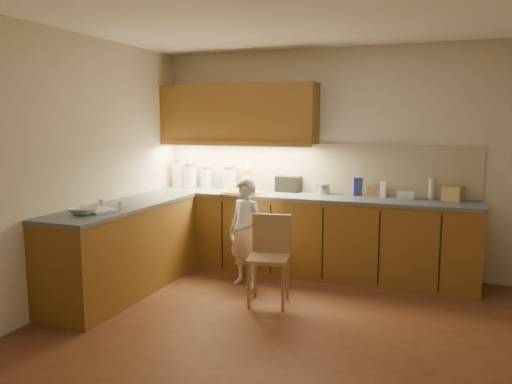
# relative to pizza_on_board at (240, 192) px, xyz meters

# --- Properties ---
(room) EXTENTS (4.54, 4.50, 2.62)m
(room) POSITION_rel_pizza_on_board_xyz_m (1.13, -1.53, 0.74)
(room) COLOR #532E1C
(room) RESTS_ON ground
(l_counter) EXTENTS (3.77, 2.62, 0.92)m
(l_counter) POSITION_rel_pizza_on_board_xyz_m (0.20, -0.29, -0.48)
(l_counter) COLOR olive
(l_counter) RESTS_ON ground
(backsplash) EXTENTS (3.75, 0.02, 0.58)m
(backsplash) POSITION_rel_pizza_on_board_xyz_m (0.75, 0.45, 0.27)
(backsplash) COLOR #B7AD8E
(backsplash) RESTS_ON l_counter
(upper_cabinets) EXTENTS (1.95, 0.36, 0.73)m
(upper_cabinets) POSITION_rel_pizza_on_board_xyz_m (-0.15, 0.29, 0.91)
(upper_cabinets) COLOR olive
(upper_cabinets) RESTS_ON ground
(pizza_on_board) EXTENTS (0.47, 0.47, 0.19)m
(pizza_on_board) POSITION_rel_pizza_on_board_xyz_m (0.00, 0.00, 0.00)
(pizza_on_board) COLOR #A57F52
(pizza_on_board) RESTS_ON l_counter
(child) EXTENTS (0.49, 0.41, 1.16)m
(child) POSITION_rel_pizza_on_board_xyz_m (0.28, -0.52, -0.36)
(child) COLOR silver
(child) RESTS_ON ground
(wooden_chair) EXTENTS (0.44, 0.44, 0.85)m
(wooden_chair) POSITION_rel_pizza_on_board_xyz_m (0.67, -0.87, -0.45)
(wooden_chair) COLOR #A78258
(wooden_chair) RESTS_ON ground
(mixing_bowl) EXTENTS (0.29, 0.29, 0.06)m
(mixing_bowl) POSITION_rel_pizza_on_board_xyz_m (-0.82, -1.72, 0.01)
(mixing_bowl) COLOR silver
(mixing_bowl) RESTS_ON l_counter
(canister_a) EXTENTS (0.18, 0.18, 0.35)m
(canister_a) POSITION_rel_pizza_on_board_xyz_m (-0.97, 0.29, 0.16)
(canister_a) COLOR white
(canister_a) RESTS_ON l_counter
(canister_b) EXTENTS (0.18, 0.18, 0.31)m
(canister_b) POSITION_rel_pizza_on_board_xyz_m (-0.81, 0.29, 0.13)
(canister_b) COLOR white
(canister_b) RESTS_ON l_counter
(canister_c) EXTENTS (0.14, 0.14, 0.27)m
(canister_c) POSITION_rel_pizza_on_board_xyz_m (-0.61, 0.34, 0.11)
(canister_c) COLOR white
(canister_c) RESTS_ON l_counter
(canister_d) EXTENTS (0.17, 0.17, 0.28)m
(canister_d) POSITION_rel_pizza_on_board_xyz_m (-0.28, 0.33, 0.12)
(canister_d) COLOR white
(canister_d) RESTS_ON l_counter
(oil_jug) EXTENTS (0.12, 0.10, 0.31)m
(oil_jug) POSITION_rel_pizza_on_board_xyz_m (-0.03, 0.32, 0.12)
(oil_jug) COLOR gold
(oil_jug) RESTS_ON l_counter
(toaster) EXTENTS (0.31, 0.19, 0.19)m
(toaster) POSITION_rel_pizza_on_board_xyz_m (0.48, 0.35, 0.07)
(toaster) COLOR black
(toaster) RESTS_ON l_counter
(steel_pot) EXTENTS (0.16, 0.16, 0.12)m
(steel_pot) POSITION_rel_pizza_on_board_xyz_m (0.93, 0.31, 0.04)
(steel_pot) COLOR #AAAAAF
(steel_pot) RESTS_ON l_counter
(blue_box) EXTENTS (0.12, 0.11, 0.20)m
(blue_box) POSITION_rel_pizza_on_board_xyz_m (1.31, 0.34, 0.08)
(blue_box) COLOR #324296
(blue_box) RESTS_ON l_counter
(card_box_a) EXTENTS (0.14, 0.10, 0.10)m
(card_box_a) POSITION_rel_pizza_on_board_xyz_m (1.49, 0.35, 0.03)
(card_box_a) COLOR #A17456
(card_box_a) RESTS_ON l_counter
(white_bottle) EXTENTS (0.06, 0.06, 0.18)m
(white_bottle) POSITION_rel_pizza_on_board_xyz_m (1.60, 0.31, 0.07)
(white_bottle) COLOR white
(white_bottle) RESTS_ON l_counter
(flat_pack) EXTENTS (0.19, 0.14, 0.07)m
(flat_pack) POSITION_rel_pizza_on_board_xyz_m (1.84, 0.31, 0.02)
(flat_pack) COLOR white
(flat_pack) RESTS_ON l_counter
(tall_jar) EXTENTS (0.08, 0.08, 0.23)m
(tall_jar) POSITION_rel_pizza_on_board_xyz_m (2.11, 0.35, 0.10)
(tall_jar) COLOR beige
(tall_jar) RESTS_ON l_counter
(card_box_b) EXTENTS (0.24, 0.22, 0.15)m
(card_box_b) POSITION_rel_pizza_on_board_xyz_m (2.33, 0.33, 0.06)
(card_box_b) COLOR #9C7F54
(card_box_b) RESTS_ON l_counter
(dough_cloth) EXTENTS (0.36, 0.33, 0.02)m
(dough_cloth) POSITION_rel_pizza_on_board_xyz_m (-0.79, -1.55, -0.01)
(dough_cloth) COLOR silver
(dough_cloth) RESTS_ON l_counter
(spice_jar_a) EXTENTS (0.07, 0.07, 0.07)m
(spice_jar_a) POSITION_rel_pizza_on_board_xyz_m (-0.94, -1.32, 0.02)
(spice_jar_a) COLOR silver
(spice_jar_a) RESTS_ON l_counter
(spice_jar_b) EXTENTS (0.07, 0.07, 0.07)m
(spice_jar_b) POSITION_rel_pizza_on_board_xyz_m (-0.70, -1.34, 0.01)
(spice_jar_b) COLOR white
(spice_jar_b) RESTS_ON l_counter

